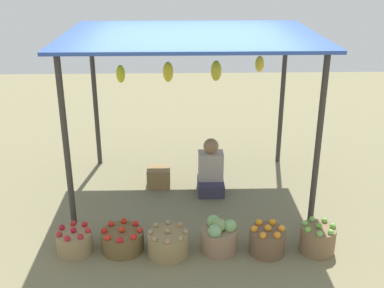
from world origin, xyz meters
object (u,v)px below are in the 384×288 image
object	(u,v)px
basket_red_apples	(75,241)
basket_red_tomatoes	(123,240)
wooden_crate_near_vendor	(159,177)
vendor_person	(211,172)
basket_potatoes	(168,243)
basket_oranges	(267,240)
basket_cabbages	(219,236)
basket_green_apples	(317,239)

from	to	relation	value
basket_red_apples	basket_red_tomatoes	xyz separation A→B (m)	(0.53, 0.04, -0.01)
wooden_crate_near_vendor	basket_red_apples	bearing A→B (deg)	-118.60
vendor_person	wooden_crate_near_vendor	xyz separation A→B (m)	(-0.73, 0.19, -0.16)
basket_red_apples	basket_red_tomatoes	size ratio (longest dim) A/B	0.83
basket_potatoes	basket_oranges	distance (m)	1.10
basket_cabbages	basket_green_apples	size ratio (longest dim) A/B	1.06
basket_red_tomatoes	basket_potatoes	size ratio (longest dim) A/B	1.04
basket_oranges	wooden_crate_near_vendor	bearing A→B (deg)	127.00
basket_red_apples	basket_green_apples	size ratio (longest dim) A/B	1.02
basket_green_apples	wooden_crate_near_vendor	size ratio (longest dim) A/B	1.21
basket_potatoes	basket_oranges	bearing A→B (deg)	0.09
basket_potatoes	basket_cabbages	xyz separation A→B (m)	(0.57, 0.07, 0.03)
basket_red_tomatoes	basket_potatoes	distance (m)	0.53
basket_potatoes	wooden_crate_near_vendor	size ratio (longest dim) A/B	1.42
basket_red_tomatoes	basket_green_apples	xyz separation A→B (m)	(2.18, -0.10, 0.04)
vendor_person	basket_red_apples	distance (m)	2.16
basket_red_apples	basket_cabbages	xyz separation A→B (m)	(1.62, -0.00, 0.04)
basket_oranges	wooden_crate_near_vendor	world-z (taller)	basket_oranges
basket_red_tomatoes	wooden_crate_near_vendor	distance (m)	1.62
basket_red_tomatoes	wooden_crate_near_vendor	size ratio (longest dim) A/B	1.48
vendor_person	basket_green_apples	xyz separation A→B (m)	(1.10, -1.48, -0.14)
basket_red_tomatoes	basket_potatoes	xyz separation A→B (m)	(0.51, -0.11, 0.02)
basket_red_apples	basket_red_tomatoes	bearing A→B (deg)	3.81
basket_oranges	basket_potatoes	bearing A→B (deg)	-179.91
wooden_crate_near_vendor	basket_red_tomatoes	bearing A→B (deg)	-102.52
basket_cabbages	basket_oranges	distance (m)	0.54
vendor_person	basket_red_tomatoes	size ratio (longest dim) A/B	1.62
basket_red_tomatoes	basket_potatoes	world-z (taller)	basket_potatoes
vendor_person	basket_cabbages	xyz separation A→B (m)	(0.01, -1.43, -0.13)
basket_red_apples	basket_red_tomatoes	distance (m)	0.53
basket_red_tomatoes	wooden_crate_near_vendor	xyz separation A→B (m)	(0.35, 1.58, 0.02)
basket_red_apples	basket_cabbages	world-z (taller)	basket_cabbages
basket_oranges	basket_green_apples	size ratio (longest dim) A/B	1.01
vendor_person	basket_red_apples	world-z (taller)	vendor_person
basket_green_apples	basket_potatoes	bearing A→B (deg)	-179.69
basket_red_apples	basket_oranges	distance (m)	2.15
basket_potatoes	wooden_crate_near_vendor	world-z (taller)	basket_potatoes
vendor_person	basket_cabbages	world-z (taller)	vendor_person
basket_potatoes	basket_oranges	size ratio (longest dim) A/B	1.16
basket_potatoes	wooden_crate_near_vendor	xyz separation A→B (m)	(-0.16, 1.68, -0.00)
basket_red_tomatoes	basket_cabbages	distance (m)	1.09
basket_potatoes	basket_green_apples	xyz separation A→B (m)	(1.67, 0.01, 0.02)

